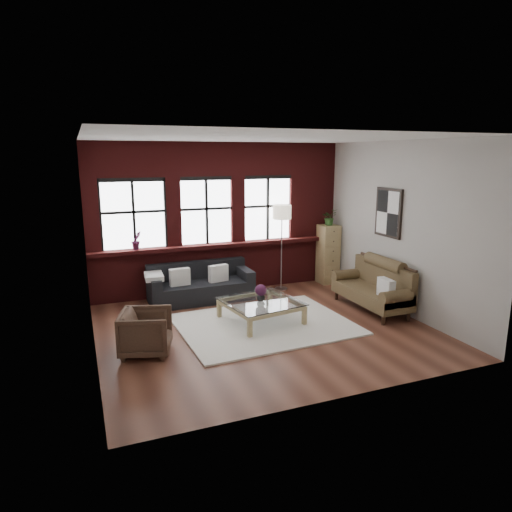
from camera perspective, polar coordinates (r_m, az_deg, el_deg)
name	(u,v)px	position (r m, az deg, el deg)	size (l,w,h in m)	color
floor	(263,328)	(8.00, 0.93, -9.00)	(5.50, 5.50, 0.00)	#52291E
ceiling	(264,138)	(7.45, 1.01, 14.56)	(5.50, 5.50, 0.00)	white
wall_back	(219,218)	(9.89, -4.61, 4.73)	(5.50, 5.50, 0.00)	#A9A69D
wall_front	(346,273)	(5.39, 11.21, -2.06)	(5.50, 5.50, 0.00)	#A9A69D
wall_left	(88,250)	(7.00, -20.31, 0.74)	(5.00, 5.00, 0.00)	#A9A69D
wall_right	(399,228)	(8.97, 17.45, 3.39)	(5.00, 5.00, 0.00)	#A9A69D
brick_backwall	(220,219)	(9.83, -4.50, 4.68)	(5.50, 0.12, 3.20)	#531314
sill_ledge	(222,245)	(9.84, -4.29, 1.38)	(5.50, 0.30, 0.08)	#531314
window_left	(134,216)	(9.46, -15.05, 4.90)	(1.38, 0.10, 1.50)	black
window_mid	(206,212)	(9.74, -6.23, 5.46)	(1.38, 0.10, 1.50)	black
window_right	(267,209)	(10.20, 1.41, 5.85)	(1.38, 0.10, 1.50)	black
wall_poster	(389,213)	(9.15, 16.23, 5.22)	(0.05, 0.74, 0.94)	black
shag_rug	(264,324)	(8.13, 1.05, -8.52)	(2.94, 2.31, 0.03)	white
dark_sofa	(201,283)	(9.41, -6.92, -3.33)	(2.10, 0.85, 0.76)	black
pillow_a	(180,277)	(9.17, -9.51, -2.61)	(0.40, 0.14, 0.34)	silver
pillow_b	(218,273)	(9.36, -4.73, -2.16)	(0.40, 0.14, 0.34)	silver
vintage_settee	(371,285)	(9.05, 14.19, -3.59)	(0.81, 1.81, 0.97)	#4E3D24
pillow_settee	(386,288)	(8.55, 15.94, -3.88)	(0.14, 0.38, 0.34)	silver
armchair	(146,332)	(7.12, -13.58, -9.24)	(0.72, 0.74, 0.67)	#3E2A1F
coffee_table	(261,312)	(8.21, 0.61, -6.97)	(1.23, 1.23, 0.41)	#A38B58
vase	(261,297)	(8.12, 0.61, -5.09)	(0.15, 0.15, 0.16)	#B2B2B2
flowers	(261,290)	(8.09, 0.61, -4.29)	(0.21, 0.21, 0.21)	#4E1A3C
drawer_chest	(328,254)	(10.72, 8.99, 0.23)	(0.42, 0.42, 1.36)	#A38B58
potted_plant_top	(329,217)	(10.57, 9.15, 4.82)	(0.33, 0.29, 0.37)	#2D5923
floor_lamp	(282,245)	(10.00, 3.21, 1.44)	(0.40, 0.40, 2.03)	#A5A5A8
sill_plant	(137,240)	(9.40, -14.71, 1.90)	(0.21, 0.17, 0.38)	#4E1A3C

